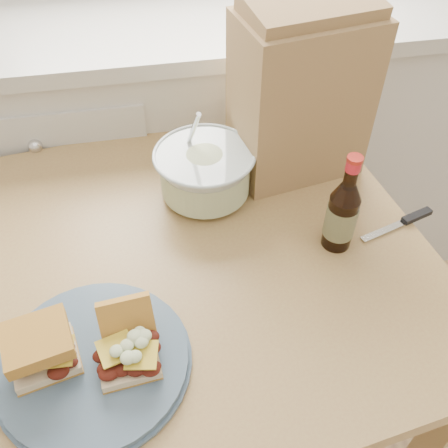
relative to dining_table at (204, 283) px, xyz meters
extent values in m
cube|color=silver|center=(0.14, 0.72, -0.18)|extent=(2.40, 0.60, 0.90)
cube|color=beige|center=(0.14, 0.72, 0.29)|extent=(2.50, 0.64, 0.04)
cube|color=#A78A4E|center=(0.00, 0.00, 0.09)|extent=(1.00, 1.00, 0.04)
cube|color=#A78A4E|center=(-0.44, 0.34, -0.28)|extent=(0.07, 0.07, 0.70)
cube|color=#A78A4E|center=(0.34, 0.44, -0.28)|extent=(0.07, 0.07, 0.70)
cylinder|color=#475E73|center=(-0.21, -0.22, 0.12)|extent=(0.31, 0.31, 0.02)
cube|color=beige|center=(-0.29, -0.21, 0.14)|extent=(0.12, 0.11, 0.02)
cube|color=gold|center=(-0.29, -0.21, 0.17)|extent=(0.07, 0.07, 0.00)
cube|color=#B87D30|center=(-0.29, -0.21, 0.19)|extent=(0.12, 0.11, 0.03)
cube|color=beige|center=(-0.16, -0.24, 0.14)|extent=(0.10, 0.09, 0.02)
cube|color=gold|center=(-0.16, -0.24, 0.17)|extent=(0.06, 0.06, 0.00)
cube|color=#B87D30|center=(-0.15, -0.18, 0.17)|extent=(0.09, 0.07, 0.08)
cone|color=#B1BFBC|center=(0.03, 0.17, 0.16)|extent=(0.21, 0.21, 0.11)
cylinder|color=silver|center=(0.03, 0.17, 0.16)|extent=(0.19, 0.19, 0.07)
torus|color=#B1BFBC|center=(0.03, 0.17, 0.22)|extent=(0.22, 0.22, 0.01)
cylinder|color=silver|center=(0.01, 0.20, 0.25)|extent=(0.03, 0.09, 0.14)
cylinder|color=black|center=(0.27, -0.03, 0.17)|extent=(0.06, 0.06, 0.12)
cone|color=black|center=(0.27, -0.03, 0.25)|extent=(0.06, 0.06, 0.04)
cylinder|color=black|center=(0.27, -0.03, 0.30)|extent=(0.02, 0.02, 0.05)
cylinder|color=red|center=(0.27, -0.03, 0.31)|extent=(0.03, 0.03, 0.02)
cylinder|color=#B52921|center=(0.27, -0.03, 0.33)|extent=(0.03, 0.03, 0.01)
cylinder|color=#313E1F|center=(0.27, -0.03, 0.17)|extent=(0.06, 0.06, 0.07)
cube|color=silver|center=(0.38, -0.02, 0.11)|extent=(0.12, 0.05, 0.00)
cube|color=black|center=(0.46, 0.01, 0.12)|extent=(0.07, 0.04, 0.01)
cube|color=tan|center=(0.25, 0.24, 0.29)|extent=(0.30, 0.23, 0.36)
camera|label=1|loc=(-0.08, -0.66, 0.86)|focal=40.00mm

